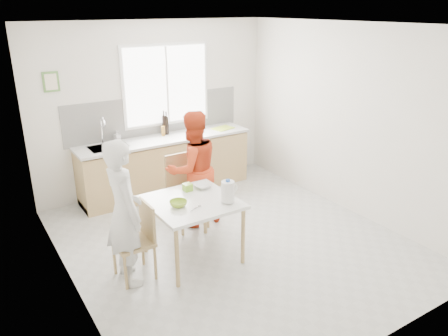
# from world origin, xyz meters

# --- Properties ---
(ground) EXTENTS (4.50, 4.50, 0.00)m
(ground) POSITION_xyz_m (0.00, 0.00, 0.00)
(ground) COLOR #B7B7B2
(ground) RESTS_ON ground
(room_shell) EXTENTS (4.50, 4.50, 4.50)m
(room_shell) POSITION_xyz_m (0.00, 0.00, 1.64)
(room_shell) COLOR silver
(room_shell) RESTS_ON ground
(window) EXTENTS (1.50, 0.06, 1.30)m
(window) POSITION_xyz_m (0.20, 2.23, 1.70)
(window) COLOR white
(window) RESTS_ON room_shell
(backsplash) EXTENTS (3.00, 0.02, 0.65)m
(backsplash) POSITION_xyz_m (0.00, 2.24, 1.23)
(backsplash) COLOR white
(backsplash) RESTS_ON room_shell
(picture_frame) EXTENTS (0.22, 0.03, 0.28)m
(picture_frame) POSITION_xyz_m (-1.55, 2.23, 1.90)
(picture_frame) COLOR #55863D
(picture_frame) RESTS_ON room_shell
(kitchen_counter) EXTENTS (2.84, 0.64, 1.37)m
(kitchen_counter) POSITION_xyz_m (-0.00, 1.95, 0.42)
(kitchen_counter) COLOR tan
(kitchen_counter) RESTS_ON ground
(dining_table) EXTENTS (1.00, 1.00, 0.76)m
(dining_table) POSITION_xyz_m (-0.62, -0.08, 0.68)
(dining_table) COLOR white
(dining_table) RESTS_ON ground
(chair_left) EXTENTS (0.41, 0.41, 0.88)m
(chair_left) POSITION_xyz_m (-1.30, -0.09, 0.48)
(chair_left) COLOR tan
(chair_left) RESTS_ON ground
(chair_far) EXTENTS (0.47, 0.47, 1.01)m
(chair_far) POSITION_xyz_m (-0.28, 0.75, 0.55)
(chair_far) COLOR tan
(chair_far) RESTS_ON ground
(person_white) EXTENTS (0.40, 0.60, 1.64)m
(person_white) POSITION_xyz_m (-1.44, -0.09, 0.82)
(person_white) COLOR silver
(person_white) RESTS_ON ground
(person_red) EXTENTS (0.79, 0.62, 1.61)m
(person_red) POSITION_xyz_m (-0.17, 0.72, 0.81)
(person_red) COLOR red
(person_red) RESTS_ON ground
(bowl_green) EXTENTS (0.20, 0.20, 0.06)m
(bowl_green) POSITION_xyz_m (-0.82, -0.13, 0.79)
(bowl_green) COLOR #8BB329
(bowl_green) RESTS_ON dining_table
(bowl_white) EXTENTS (0.22, 0.22, 0.05)m
(bowl_white) POSITION_xyz_m (-0.32, 0.18, 0.79)
(bowl_white) COLOR white
(bowl_white) RESTS_ON dining_table
(milk_jug) EXTENTS (0.21, 0.15, 0.27)m
(milk_jug) POSITION_xyz_m (-0.29, -0.35, 0.90)
(milk_jug) COLOR white
(milk_jug) RESTS_ON dining_table
(green_box) EXTENTS (0.10, 0.10, 0.09)m
(green_box) POSITION_xyz_m (-0.52, 0.21, 0.80)
(green_box) COLOR #80BF2C
(green_box) RESTS_ON dining_table
(spoon) EXTENTS (0.15, 0.07, 0.01)m
(spoon) POSITION_xyz_m (-0.69, -0.30, 0.77)
(spoon) COLOR #A5A5AA
(spoon) RESTS_ON dining_table
(cutting_board) EXTENTS (0.39, 0.32, 0.01)m
(cutting_board) POSITION_xyz_m (1.07, 1.91, 0.93)
(cutting_board) COLOR #AAC92E
(cutting_board) RESTS_ON kitchen_counter
(wine_bottle_a) EXTENTS (0.07, 0.07, 0.32)m
(wine_bottle_a) POSITION_xyz_m (0.08, 2.13, 1.08)
(wine_bottle_a) COLOR black
(wine_bottle_a) RESTS_ON kitchen_counter
(wine_bottle_b) EXTENTS (0.07, 0.07, 0.30)m
(wine_bottle_b) POSITION_xyz_m (0.12, 2.11, 1.07)
(wine_bottle_b) COLOR black
(wine_bottle_b) RESTS_ON kitchen_counter
(jar_amber) EXTENTS (0.06, 0.06, 0.16)m
(jar_amber) POSITION_xyz_m (0.02, 2.05, 1.00)
(jar_amber) COLOR #946520
(jar_amber) RESTS_ON kitchen_counter
(soap_bottle) EXTENTS (0.10, 0.10, 0.18)m
(soap_bottle) POSITION_xyz_m (-0.71, 2.13, 1.01)
(soap_bottle) COLOR #999999
(soap_bottle) RESTS_ON kitchen_counter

